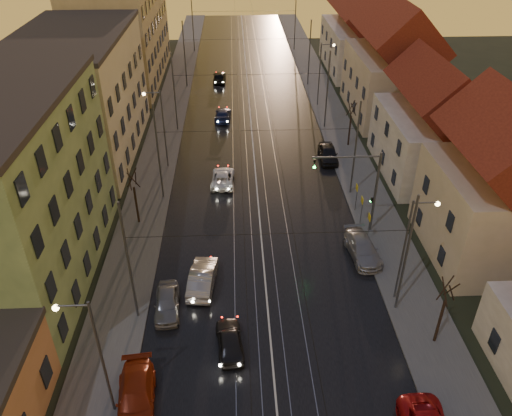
{
  "coord_description": "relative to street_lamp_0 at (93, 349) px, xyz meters",
  "views": [
    {
      "loc": [
        -1.87,
        -15.08,
        23.97
      ],
      "look_at": [
        -0.43,
        17.43,
        2.9
      ],
      "focal_mm": 35.0,
      "sensor_mm": 36.0,
      "label": 1
    }
  ],
  "objects": [
    {
      "name": "road",
      "position": [
        9.1,
        38.0,
        -4.87
      ],
      "size": [
        16.0,
        120.0,
        0.04
      ],
      "primitive_type": "cube",
      "color": "black",
      "rests_on": "ground"
    },
    {
      "name": "sidewalk_left",
      "position": [
        -0.9,
        38.0,
        -4.81
      ],
      "size": [
        4.0,
        120.0,
        0.15
      ],
      "primitive_type": "cube",
      "color": "#4C4C4C",
      "rests_on": "ground"
    },
    {
      "name": "sidewalk_right",
      "position": [
        19.1,
        38.0,
        -4.81
      ],
      "size": [
        4.0,
        120.0,
        0.15
      ],
      "primitive_type": "cube",
      "color": "#4C4C4C",
      "rests_on": "ground"
    },
    {
      "name": "tram_rail_0",
      "position": [
        6.9,
        38.0,
        -4.83
      ],
      "size": [
        0.06,
        120.0,
        0.03
      ],
      "primitive_type": "cube",
      "color": "gray",
      "rests_on": "road"
    },
    {
      "name": "tram_rail_1",
      "position": [
        8.33,
        38.0,
        -4.83
      ],
      "size": [
        0.06,
        120.0,
        0.03
      ],
      "primitive_type": "cube",
      "color": "gray",
      "rests_on": "road"
    },
    {
      "name": "tram_rail_2",
      "position": [
        9.87,
        38.0,
        -4.83
      ],
      "size": [
        0.06,
        120.0,
        0.03
      ],
      "primitive_type": "cube",
      "color": "gray",
      "rests_on": "road"
    },
    {
      "name": "tram_rail_3",
      "position": [
        11.3,
        38.0,
        -4.83
      ],
      "size": [
        0.06,
        120.0,
        0.03
      ],
      "primitive_type": "cube",
      "color": "gray",
      "rests_on": "road"
    },
    {
      "name": "apartment_left_1",
      "position": [
        -8.4,
        12.0,
        1.61
      ],
      "size": [
        10.0,
        18.0,
        13.0
      ],
      "primitive_type": "cube",
      "color": "#607B4E",
      "rests_on": "ground"
    },
    {
      "name": "apartment_left_2",
      "position": [
        -8.4,
        32.0,
        1.11
      ],
      "size": [
        10.0,
        20.0,
        12.0
      ],
      "primitive_type": "cube",
      "color": "#C0B695",
      "rests_on": "ground"
    },
    {
      "name": "apartment_left_3",
      "position": [
        -8.4,
        56.0,
        2.11
      ],
      "size": [
        10.0,
        24.0,
        14.0
      ],
      "primitive_type": "cube",
      "color": "tan",
      "rests_on": "ground"
    },
    {
      "name": "house_right_1",
      "position": [
        26.1,
        13.0,
        0.56
      ],
      "size": [
        8.67,
        10.2,
        10.8
      ],
      "color": "#BBAC8F",
      "rests_on": "ground"
    },
    {
      "name": "house_right_2",
      "position": [
        26.1,
        26.0,
        -0.24
      ],
      "size": [
        9.18,
        12.24,
        9.2
      ],
      "color": "#B8B3AA",
      "rests_on": "ground"
    },
    {
      "name": "house_right_3",
      "position": [
        26.1,
        41.0,
        0.92
      ],
      "size": [
        9.18,
        14.28,
        11.5
      ],
      "color": "#BBAC8F",
      "rests_on": "ground"
    },
    {
      "name": "house_right_4",
      "position": [
        26.1,
        59.0,
        0.16
      ],
      "size": [
        9.18,
        16.32,
        10.0
      ],
      "color": "#B8B3AA",
      "rests_on": "ground"
    },
    {
      "name": "catenary_pole_l_1",
      "position": [
        0.5,
        7.0,
        -0.39
      ],
      "size": [
        0.16,
        0.16,
        9.0
      ],
      "primitive_type": "cylinder",
      "color": "#595B60",
      "rests_on": "ground"
    },
    {
      "name": "catenary_pole_r_1",
      "position": [
        17.7,
        7.0,
        -0.39
      ],
      "size": [
        0.16,
        0.16,
        9.0
      ],
      "primitive_type": "cylinder",
      "color": "#595B60",
      "rests_on": "ground"
    },
    {
      "name": "catenary_pole_l_2",
      "position": [
        0.5,
        22.0,
        -0.39
      ],
      "size": [
        0.16,
        0.16,
        9.0
      ],
      "primitive_type": "cylinder",
      "color": "#595B60",
      "rests_on": "ground"
    },
    {
      "name": "catenary_pole_r_2",
      "position": [
        17.7,
        22.0,
        -0.39
      ],
      "size": [
        0.16,
        0.16,
        9.0
      ],
      "primitive_type": "cylinder",
      "color": "#595B60",
      "rests_on": "ground"
    },
    {
      "name": "catenary_pole_l_3",
      "position": [
        0.5,
        37.0,
        -0.39
      ],
      "size": [
        0.16,
        0.16,
        9.0
      ],
      "primitive_type": "cylinder",
      "color": "#595B60",
      "rests_on": "ground"
    },
    {
      "name": "catenary_pole_r_3",
      "position": [
        17.7,
        37.0,
        -0.39
      ],
      "size": [
        0.16,
        0.16,
        9.0
      ],
      "primitive_type": "cylinder",
      "color": "#595B60",
      "rests_on": "ground"
    },
    {
      "name": "catenary_pole_l_4",
      "position": [
        0.5,
        52.0,
        -0.39
      ],
      "size": [
        0.16,
        0.16,
        9.0
      ],
      "primitive_type": "cylinder",
      "color": "#595B60",
      "rests_on": "ground"
    },
    {
      "name": "catenary_pole_r_4",
      "position": [
        17.7,
        52.0,
        -0.39
      ],
      "size": [
        0.16,
        0.16,
        9.0
      ],
      "primitive_type": "cylinder",
      "color": "#595B60",
      "rests_on": "ground"
    },
    {
      "name": "catenary_pole_l_5",
      "position": [
        0.5,
        70.0,
        -0.39
      ],
      "size": [
        0.16,
        0.16,
        9.0
      ],
      "primitive_type": "cylinder",
      "color": "#595B60",
      "rests_on": "ground"
    },
    {
      "name": "catenary_pole_r_5",
      "position": [
        17.7,
        70.0,
        -0.39
      ],
      "size": [
        0.16,
        0.16,
        9.0
      ],
      "primitive_type": "cylinder",
      "color": "#595B60",
      "rests_on": "ground"
    },
    {
      "name": "street_lamp_0",
      "position": [
        0.0,
        0.0,
        0.0
      ],
      "size": [
        1.75,
        0.32,
        8.0
      ],
      "color": "#595B60",
      "rests_on": "ground"
    },
    {
      "name": "street_lamp_1",
      "position": [
        18.21,
        8.0,
        0.0
      ],
      "size": [
        1.75,
        0.32,
        8.0
      ],
      "color": "#595B60",
      "rests_on": "ground"
    },
    {
      "name": "street_lamp_2",
      "position": [
        0.0,
        28.0,
        0.0
      ],
      "size": [
        1.75,
        0.32,
        8.0
      ],
      "color": "#595B60",
      "rests_on": "ground"
    },
    {
      "name": "street_lamp_3",
      "position": [
        18.21,
        44.0,
        0.0
      ],
      "size": [
        1.75,
        0.32,
        8.0
      ],
      "color": "#595B60",
      "rests_on": "ground"
    },
    {
      "name": "traffic_light_mast",
      "position": [
        17.1,
        16.0,
        -0.29
      ],
      "size": [
        5.3,
        0.32,
        7.2
      ],
      "color": "#595B60",
      "rests_on": "ground"
    },
    {
      "name": "bare_tree_0",
      "position": [
        -1.09,
        18.0,
        -2.4
      ],
      "size": [
        1.09,
        1.09,
        5.11
      ],
      "color": "black",
      "rests_on": "ground"
    },
    {
      "name": "bare_tree_1",
      "position": [
        19.31,
        4.0,
        -2.4
      ],
      "size": [
        1.09,
        1.09,
        5.11
      ],
      "color": "black",
      "rests_on": "ground"
    },
    {
      "name": "bare_tree_2",
      "position": [
        19.51,
        32.0,
        -2.4
      ],
      "size": [
        1.09,
        1.09,
        5.11
      ],
      "color": "black",
      "rests_on": "ground"
    },
    {
      "name": "driving_car_0",
      "position": [
        6.57,
        4.1,
        -4.23
      ],
      "size": [
        1.95,
        4.01,
        1.32
      ],
      "primitive_type": "imported",
      "rotation": [
        0.0,
        0.0,
        3.24
      ],
      "color": "black",
      "rests_on": "ground"
    },
    {
      "name": "driving_car_1",
      "position": [
        4.65,
        9.86,
        -4.11
      ],
      "size": [
        2.11,
        4.87,
        1.56
      ],
      "primitive_type": "imported",
      "rotation": [
        0.0,
        0.0,
        3.04
      ],
      "color": "#939297",
      "rests_on": "ground"
    },
    {
      "name": "driving_car_2",
      "position": [
        5.91,
        24.4,
        -4.26
      ],
      "size": [
        2.32,
        4.61,
        1.25
      ],
      "primitive_type": "imported",
      "rotation": [
        0.0,
        0.0,
        3.09
      ],
      "color": "white",
      "rests_on": "ground"
    },
    {
      "name": "driving_car_3",
      "position": [
        5.73,
        39.9,
        -4.23
      ],
      "size": [
        2.06,
        4.58,
        1.3
      ],
      "primitive_type": "imported",
      "rotation": [
        0.0,
        0.0,
        3.09
      ],
      "color": "#182048",
      "rests_on": "ground"
    },
    {
      "name": "driving_car_4",
      "position": [
        5.08,
        53.91,
        -4.15
      ],
      "size": [
        1.83,
        4.38,
        1.48
      ],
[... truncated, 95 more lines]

